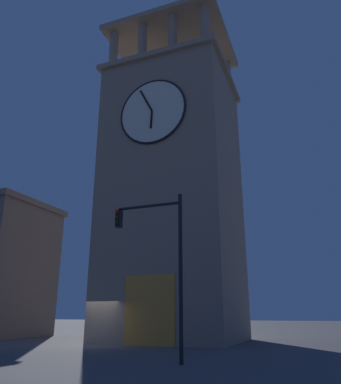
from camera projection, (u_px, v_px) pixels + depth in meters
name	position (u px, v px, depth m)	size (l,w,h in m)	color
ground_plane	(92.00, 345.00, 21.87)	(200.00, 200.00, 0.00)	#4C4C51
clocktower	(174.00, 192.00, 28.28)	(9.43, 8.84, 26.01)	gray
traffic_signal_near	(160.00, 249.00, 15.07)	(3.01, 0.41, 6.43)	black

